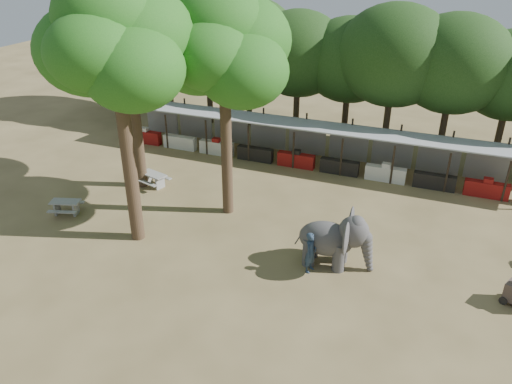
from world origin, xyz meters
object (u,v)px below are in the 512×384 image
at_px(yard_tree_center, 114,43).
at_px(picnic_table_near, 66,206).
at_px(yard_tree_left, 127,42).
at_px(yard_tree_back, 223,47).
at_px(elephant, 335,239).
at_px(picnic_table_far, 154,178).
at_px(handler, 311,252).

height_order(yard_tree_center, picnic_table_near, yard_tree_center).
height_order(yard_tree_left, yard_tree_back, yard_tree_back).
relative_size(elephant, picnic_table_far, 1.78).
distance_m(yard_tree_left, yard_tree_back, 6.09).
xyz_separation_m(yard_tree_center, yard_tree_back, (3.00, 4.00, -0.67)).
relative_size(elephant, picnic_table_near, 1.84).
distance_m(yard_tree_left, handler, 14.55).
height_order(yard_tree_back, elephant, yard_tree_back).
height_order(yard_tree_center, handler, yard_tree_center).
bearing_deg(picnic_table_far, picnic_table_near, -102.83).
distance_m(elephant, handler, 1.27).
relative_size(yard_tree_center, picnic_table_far, 6.26).
height_order(yard_tree_left, picnic_table_near, yard_tree_left).
bearing_deg(picnic_table_near, yard_tree_center, -22.34).
xyz_separation_m(yard_tree_left, picnic_table_near, (-1.67, -4.61, -7.70)).
bearing_deg(picnic_table_far, handler, -7.68).
bearing_deg(picnic_table_near, picnic_table_far, 43.81).
xyz_separation_m(elephant, picnic_table_far, (-11.73, 3.84, -0.79)).
height_order(yard_tree_left, yard_tree_center, yard_tree_center).
relative_size(yard_tree_left, elephant, 3.21).
distance_m(handler, picnic_table_near, 13.37).
xyz_separation_m(yard_tree_center, elephant, (9.54, 1.13, -7.90)).
distance_m(yard_tree_center, picnic_table_near, 9.89).
relative_size(yard_tree_back, picnic_table_far, 5.90).
bearing_deg(yard_tree_back, elephant, -23.71).
xyz_separation_m(yard_tree_left, picnic_table_far, (0.82, -0.04, -7.68)).
bearing_deg(picnic_table_near, elephant, -14.64).
xyz_separation_m(elephant, handler, (-0.85, -0.87, -0.35)).
bearing_deg(picnic_table_far, yard_tree_back, 5.19).
height_order(yard_tree_left, handler, yard_tree_left).
distance_m(yard_tree_left, elephant, 14.83).
relative_size(yard_tree_center, picnic_table_near, 6.45).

